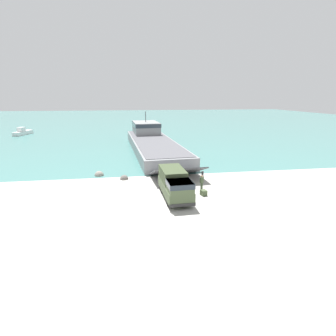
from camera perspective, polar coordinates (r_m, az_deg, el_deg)
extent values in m
plane|color=#B7B5AD|center=(31.46, -0.37, -4.13)|extent=(240.00, 240.00, 0.00)
cube|color=#477F7A|center=(124.71, -6.63, 10.37)|extent=(240.00, 180.00, 0.01)
cube|color=gray|center=(52.06, -3.12, 4.80)|extent=(10.19, 32.93, 2.01)
cube|color=#56565B|center=(51.88, -3.13, 5.94)|extent=(9.46, 31.59, 0.08)
cube|color=gray|center=(62.66, -4.84, 8.73)|extent=(6.19, 9.45, 2.71)
cube|color=#28333D|center=(62.58, -4.86, 9.46)|extent=(6.35, 9.55, 0.81)
cylinder|color=#3F3F42|center=(62.42, -4.90, 11.06)|extent=(0.16, 0.16, 2.40)
cube|color=#56565B|center=(34.18, 2.03, -0.66)|extent=(7.10, 5.47, 2.03)
cube|color=#475638|center=(27.93, 1.48, -4.52)|extent=(2.81, 7.07, 1.13)
cube|color=#475638|center=(25.47, 2.61, -3.99)|extent=(2.45, 2.47, 0.98)
cube|color=#28333D|center=(25.39, 2.62, -3.47)|extent=(2.53, 2.50, 0.49)
cube|color=#3C492E|center=(28.64, 0.98, -1.39)|extent=(2.59, 4.50, 1.35)
cube|color=#2D2D2D|center=(25.00, 3.16, -8.01)|extent=(2.56, 0.35, 0.32)
cylinder|color=black|center=(26.33, 4.67, -6.61)|extent=(0.47, 1.35, 1.33)
cylinder|color=black|center=(25.88, 0.29, -6.95)|extent=(0.47, 1.35, 1.33)
cylinder|color=black|center=(29.74, 2.72, -3.96)|extent=(0.47, 1.35, 1.33)
cylinder|color=black|center=(29.35, -1.15, -4.21)|extent=(0.47, 1.35, 1.33)
cylinder|color=black|center=(30.75, 2.24, -3.30)|extent=(0.47, 1.35, 1.33)
cylinder|color=black|center=(30.37, -1.51, -3.53)|extent=(0.47, 1.35, 1.33)
cylinder|color=#3D4C33|center=(30.57, 7.20, -4.00)|extent=(0.14, 0.14, 0.86)
cylinder|color=#3D4C33|center=(30.69, 7.44, -3.93)|extent=(0.14, 0.14, 0.86)
cube|color=#3D4C33|center=(30.39, 7.37, -2.60)|extent=(0.50, 0.43, 0.68)
sphere|color=tan|center=(30.25, 7.40, -1.78)|extent=(0.23, 0.23, 0.23)
cube|color=white|center=(85.36, -29.02, 6.70)|extent=(3.49, 7.23, 1.04)
cube|color=silver|center=(84.81, -29.31, 7.36)|extent=(1.77, 2.35, 1.14)
cylinder|color=#333338|center=(35.81, 7.52, -1.41)|extent=(0.29, 0.29, 0.51)
sphere|color=#333338|center=(35.71, 7.54, -0.89)|extent=(0.33, 0.33, 0.33)
cube|color=#475638|center=(29.04, 7.75, -5.35)|extent=(0.72, 0.81, 0.59)
sphere|color=gray|center=(38.15, 6.44, -0.73)|extent=(0.70, 0.70, 0.70)
sphere|color=#66605B|center=(34.82, -9.51, -2.41)|extent=(1.10, 1.10, 1.10)
sphere|color=gray|center=(37.15, -14.74, -1.58)|extent=(1.24, 1.24, 1.24)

